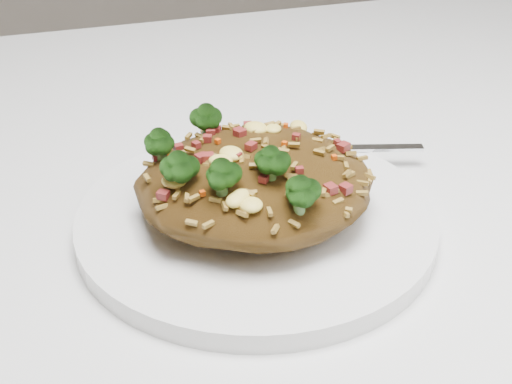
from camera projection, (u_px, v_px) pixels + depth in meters
dining_table at (258, 278)px, 0.58m from camera, size 1.20×0.80×0.75m
plate at (256, 220)px, 0.48m from camera, size 0.24×0.24×0.01m
fried_rice at (254, 173)px, 0.46m from camera, size 0.16×0.14×0.07m
fork at (329, 149)px, 0.55m from camera, size 0.16×0.06×0.00m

